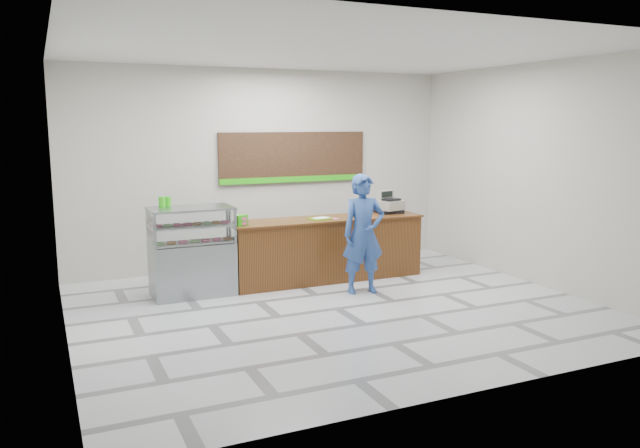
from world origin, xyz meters
name	(u,v)px	position (x,y,z in m)	size (l,w,h in m)	color
floor	(338,309)	(0.00, 0.00, 0.00)	(7.00, 7.00, 0.00)	silver
back_wall	(265,169)	(0.00, 3.00, 1.75)	(7.00, 7.00, 0.00)	beige
ceiling	(339,50)	(0.00, 0.00, 3.50)	(7.00, 7.00, 0.00)	silver
sales_counter	(327,249)	(0.55, 1.55, 0.52)	(3.26, 0.76, 1.03)	brown
display_case	(192,251)	(-1.67, 1.55, 0.68)	(1.22, 0.72, 1.33)	gray
menu_board	(294,158)	(0.55, 2.96, 1.93)	(2.80, 0.06, 0.90)	black
cash_register	(388,205)	(1.78, 1.66, 1.17)	(0.49, 0.51, 0.38)	black
card_terminal	(363,216)	(1.14, 1.39, 1.05)	(0.09, 0.18, 0.04)	black
serving_tray	(320,218)	(0.41, 1.50, 1.04)	(0.38, 0.30, 0.02)	#61B10C
napkin_box	(235,219)	(-0.95, 1.71, 1.09)	(0.14, 0.14, 0.12)	white
straw_cup	(236,219)	(-0.95, 1.63, 1.09)	(0.09, 0.09, 0.13)	silver
promo_box	(241,220)	(-0.95, 1.39, 1.11)	(0.18, 0.12, 0.16)	#2AC111
donut_decal	(334,218)	(0.64, 1.44, 1.03)	(0.15, 0.15, 0.00)	#E15785
green_cup_left	(162,202)	(-2.05, 1.72, 1.41)	(0.10, 0.10, 0.16)	#2AC111
green_cup_right	(168,201)	(-1.95, 1.80, 1.40)	(0.09, 0.09, 0.15)	#2AC111
customer	(363,234)	(0.73, 0.62, 0.90)	(0.66, 0.43, 1.81)	#2C4C92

